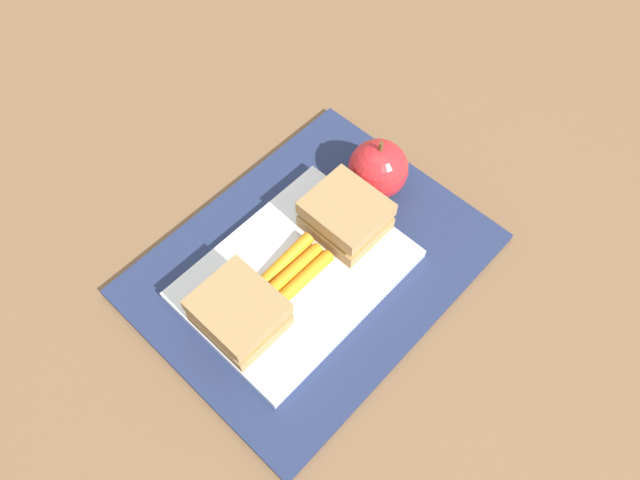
{
  "coord_description": "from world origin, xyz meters",
  "views": [
    {
      "loc": [
        -0.23,
        -0.22,
        0.58
      ],
      "look_at": [
        0.01,
        0.0,
        0.04
      ],
      "focal_mm": 33.8,
      "sensor_mm": 36.0,
      "label": 1
    }
  ],
  "objects_px": {
    "sandwich_half_left": "(239,313)",
    "carrot_sticks_bundle": "(295,269)",
    "apple": "(378,169)",
    "food_tray": "(296,274)",
    "sandwich_half_right": "(346,216)"
  },
  "relations": [
    {
      "from": "sandwich_half_left",
      "to": "carrot_sticks_bundle",
      "type": "height_order",
      "value": "sandwich_half_left"
    },
    {
      "from": "sandwich_half_left",
      "to": "carrot_sticks_bundle",
      "type": "xyz_separation_m",
      "value": [
        0.08,
        0.0,
        -0.01
      ]
    },
    {
      "from": "food_tray",
      "to": "sandwich_half_left",
      "type": "bearing_deg",
      "value": 180.0
    },
    {
      "from": "sandwich_half_right",
      "to": "apple",
      "type": "height_order",
      "value": "apple"
    },
    {
      "from": "apple",
      "to": "carrot_sticks_bundle",
      "type": "bearing_deg",
      "value": -174.33
    },
    {
      "from": "food_tray",
      "to": "sandwich_half_right",
      "type": "bearing_deg",
      "value": 0.0
    },
    {
      "from": "apple",
      "to": "sandwich_half_left",
      "type": "bearing_deg",
      "value": -176.14
    },
    {
      "from": "carrot_sticks_bundle",
      "to": "food_tray",
      "type": "bearing_deg",
      "value": -25.69
    },
    {
      "from": "food_tray",
      "to": "sandwich_half_left",
      "type": "distance_m",
      "value": 0.08
    },
    {
      "from": "sandwich_half_left",
      "to": "carrot_sticks_bundle",
      "type": "bearing_deg",
      "value": 0.31
    },
    {
      "from": "food_tray",
      "to": "apple",
      "type": "height_order",
      "value": "apple"
    },
    {
      "from": "carrot_sticks_bundle",
      "to": "apple",
      "type": "bearing_deg",
      "value": 5.67
    },
    {
      "from": "sandwich_half_left",
      "to": "apple",
      "type": "bearing_deg",
      "value": 3.86
    },
    {
      "from": "sandwich_half_right",
      "to": "food_tray",
      "type": "bearing_deg",
      "value": 180.0
    },
    {
      "from": "carrot_sticks_bundle",
      "to": "apple",
      "type": "distance_m",
      "value": 0.15
    }
  ]
}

